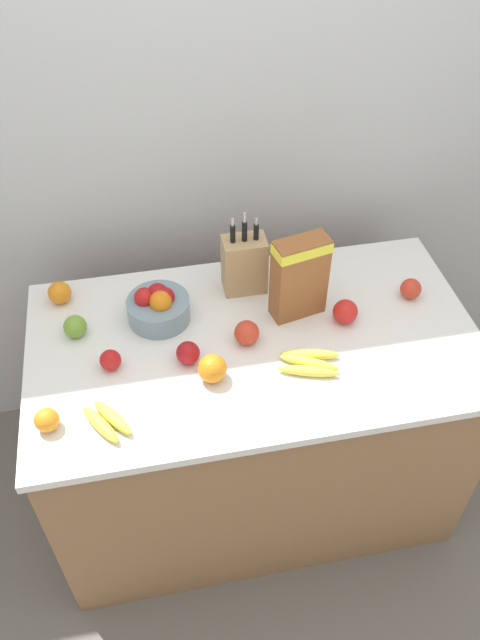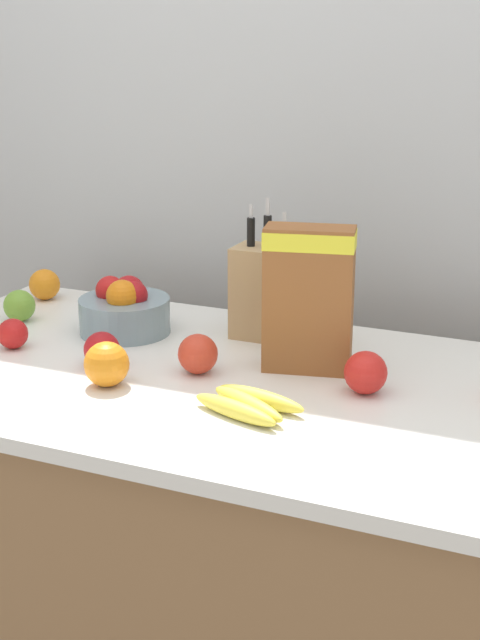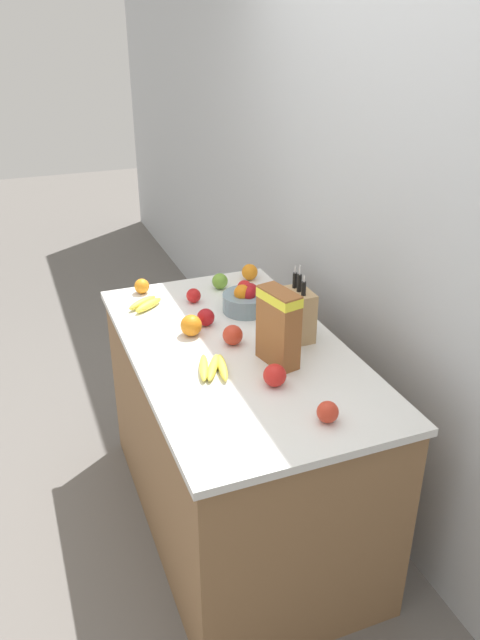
{
  "view_description": "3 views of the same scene",
  "coord_description": "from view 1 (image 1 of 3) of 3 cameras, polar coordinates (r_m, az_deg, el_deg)",
  "views": [
    {
      "loc": [
        -0.32,
        -1.36,
        2.35
      ],
      "look_at": [
        -0.05,
        0.03,
        0.96
      ],
      "focal_mm": 35.0,
      "sensor_mm": 36.0,
      "label": 1
    },
    {
      "loc": [
        0.71,
        -1.52,
        1.55
      ],
      "look_at": [
        0.06,
        0.0,
        1.01
      ],
      "focal_mm": 50.0,
      "sensor_mm": 36.0,
      "label": 2
    },
    {
      "loc": [
        2.02,
        -0.77,
        2.1
      ],
      "look_at": [
        -0.08,
        0.04,
        0.96
      ],
      "focal_mm": 35.0,
      "sensor_mm": 36.0,
      "label": 3
    }
  ],
  "objects": [
    {
      "name": "orange_front_right",
      "position": [
        2.21,
        -16.17,
        2.4
      ],
      "size": [
        0.08,
        0.08,
        0.08
      ],
      "primitive_type": "sphere",
      "color": "orange",
      "rests_on": "counter"
    },
    {
      "name": "banana_bunch_left",
      "position": [
        1.95,
        6.34,
        -3.9
      ],
      "size": [
        0.21,
        0.15,
        0.03
      ],
      "rotation": [
        0.0,
        0.0,
        2.8
      ],
      "color": "yellow",
      "rests_on": "counter"
    },
    {
      "name": "wall_back",
      "position": [
        2.27,
        -1.88,
        16.9
      ],
      "size": [
        9.0,
        0.06,
        2.6
      ],
      "color": "silver",
      "rests_on": "ground_plane"
    },
    {
      "name": "apple_middle",
      "position": [
        2.08,
        9.6,
        0.75
      ],
      "size": [
        0.08,
        0.08,
        0.08
      ],
      "primitive_type": "sphere",
      "color": "red",
      "rests_on": "counter"
    },
    {
      "name": "apple_near_bananas",
      "position": [
        2.08,
        -14.84,
        -0.58
      ],
      "size": [
        0.08,
        0.08,
        0.08
      ],
      "primitive_type": "sphere",
      "color": "#6B9E33",
      "rests_on": "counter"
    },
    {
      "name": "cereal_box",
      "position": [
        2.02,
        5.47,
        4.14
      ],
      "size": [
        0.19,
        0.12,
        0.3
      ],
      "rotation": [
        0.0,
        0.0,
        0.22
      ],
      "color": "brown",
      "rests_on": "counter"
    },
    {
      "name": "orange_by_cereal",
      "position": [
        1.85,
        -17.26,
        -8.73
      ],
      "size": [
        0.07,
        0.07,
        0.07
      ],
      "primitive_type": "sphere",
      "color": "orange",
      "rests_on": "counter"
    },
    {
      "name": "counter",
      "position": [
        2.37,
        1.2,
        -9.2
      ],
      "size": [
        1.47,
        0.82,
        0.89
      ],
      "color": "olive",
      "rests_on": "ground_plane"
    },
    {
      "name": "banana_bunch_right",
      "position": [
        1.83,
        -12.11,
        -9.01
      ],
      "size": [
        0.16,
        0.18,
        0.04
      ],
      "rotation": [
        0.0,
        0.0,
        2.08
      ],
      "color": "yellow",
      "rests_on": "counter"
    },
    {
      "name": "apple_leftmost",
      "position": [
        1.94,
        -4.78,
        -3.02
      ],
      "size": [
        0.07,
        0.07,
        0.07
      ],
      "primitive_type": "sphere",
      "color": "#A31419",
      "rests_on": "counter"
    },
    {
      "name": "apple_front",
      "position": [
        1.99,
        0.62,
        -1.18
      ],
      "size": [
        0.08,
        0.08,
        0.08
      ],
      "primitive_type": "sphere",
      "color": "red",
      "rests_on": "counter"
    },
    {
      "name": "orange_front_center",
      "position": [
        1.88,
        -2.55,
        -4.46
      ],
      "size": [
        0.09,
        0.09,
        0.09
      ],
      "primitive_type": "sphere",
      "color": "orange",
      "rests_on": "counter"
    },
    {
      "name": "apple_rear",
      "position": [
        2.23,
        15.34,
        2.77
      ],
      "size": [
        0.07,
        0.07,
        0.07
      ],
      "primitive_type": "sphere",
      "color": "red",
      "rests_on": "counter"
    },
    {
      "name": "apple_rightmost",
      "position": [
        1.96,
        -11.77,
        -3.61
      ],
      "size": [
        0.07,
        0.07,
        0.07
      ],
      "primitive_type": "sphere",
      "color": "red",
      "rests_on": "counter"
    },
    {
      "name": "ground_plane",
      "position": [
        2.74,
        1.06,
        -14.73
      ],
      "size": [
        14.0,
        14.0,
        0.0
      ],
      "primitive_type": "plane",
      "color": "slate"
    },
    {
      "name": "knife_block",
      "position": [
        2.14,
        0.4,
        5.15
      ],
      "size": [
        0.15,
        0.1,
        0.32
      ],
      "color": "tan",
      "rests_on": "counter"
    },
    {
      "name": "fruit_bowl",
      "position": [
        2.07,
        -7.48,
        1.26
      ],
      "size": [
        0.21,
        0.21,
        0.13
      ],
      "color": "gray",
      "rests_on": "counter"
    }
  ]
}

